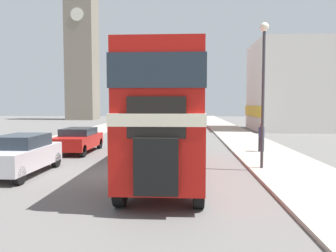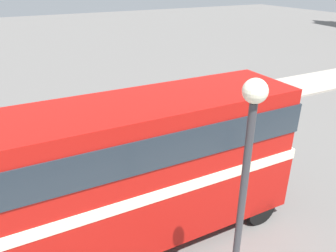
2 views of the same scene
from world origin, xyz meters
TOP-DOWN VIEW (x-y plane):
  - ground_plane at (0.00, 0.00)m, footprint 120.00×120.00m
  - sidewalk_right at (6.75, 0.00)m, footprint 3.50×120.00m
  - double_decker_bus at (1.69, 0.18)m, footprint 2.38×10.22m
  - bus_distant at (1.08, 24.58)m, footprint 2.48×10.21m
  - car_parked_near at (-3.98, -0.30)m, footprint 1.69×4.02m
  - car_parked_mid at (-3.71, 5.58)m, footprint 1.81×4.12m
  - pedestrian_walking at (6.54, 5.66)m, footprint 0.32×0.32m
  - street_lamp at (5.50, 0.96)m, footprint 0.36×0.36m
  - church_tower at (-15.76, 44.26)m, footprint 5.02×5.02m
  - shop_building_block at (16.95, 22.46)m, footprint 15.10×8.46m

SIDE VIEW (x-z plane):
  - ground_plane at x=0.00m, z-range 0.00..0.00m
  - sidewalk_right at x=6.75m, z-range 0.00..0.12m
  - car_parked_mid at x=-3.71m, z-range 0.04..1.41m
  - car_parked_near at x=-3.98m, z-range 0.02..1.56m
  - pedestrian_walking at x=6.54m, z-range 0.22..1.78m
  - bus_distant at x=1.08m, z-range 0.38..4.45m
  - double_decker_bus at x=1.69m, z-range 0.40..4.78m
  - street_lamp at x=5.50m, z-range 1.03..6.89m
  - shop_building_block at x=16.95m, z-range 0.00..9.09m
  - church_tower at x=-15.76m, z-range 0.32..30.75m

